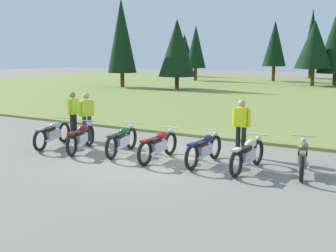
{
  "coord_description": "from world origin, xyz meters",
  "views": [
    {
      "loc": [
        5.94,
        -9.61,
        2.93
      ],
      "look_at": [
        0.0,
        0.6,
        0.9
      ],
      "focal_mm": 43.74,
      "sensor_mm": 36.0,
      "label": 1
    }
  ],
  "objects_px": {
    "motorcycle_cream": "(248,154)",
    "rider_with_back_turned": "(73,112)",
    "motorcycle_british_green": "(122,140)",
    "motorcycle_olive": "(303,157)",
    "motorcycle_silver": "(53,133)",
    "rider_in_hivis_vest": "(241,124)",
    "motorcycle_maroon": "(81,137)",
    "motorcycle_red": "(159,145)",
    "rider_checking_bike": "(87,114)",
    "motorcycle_navy": "(204,149)"
  },
  "relations": [
    {
      "from": "motorcycle_british_green",
      "to": "motorcycle_olive",
      "type": "bearing_deg",
      "value": 6.35
    },
    {
      "from": "motorcycle_cream",
      "to": "motorcycle_british_green",
      "type": "bearing_deg",
      "value": -177.6
    },
    {
      "from": "motorcycle_silver",
      "to": "motorcycle_british_green",
      "type": "distance_m",
      "value": 2.59
    },
    {
      "from": "motorcycle_silver",
      "to": "motorcycle_navy",
      "type": "relative_size",
      "value": 0.98
    },
    {
      "from": "motorcycle_maroon",
      "to": "rider_in_hivis_vest",
      "type": "distance_m",
      "value": 4.91
    },
    {
      "from": "motorcycle_british_green",
      "to": "motorcycle_olive",
      "type": "xyz_separation_m",
      "value": [
        5.16,
        0.57,
        0.0
      ]
    },
    {
      "from": "motorcycle_silver",
      "to": "motorcycle_cream",
      "type": "height_order",
      "value": "same"
    },
    {
      "from": "motorcycle_olive",
      "to": "rider_checking_bike",
      "type": "xyz_separation_m",
      "value": [
        -7.38,
        0.39,
        0.51
      ]
    },
    {
      "from": "motorcycle_red",
      "to": "motorcycle_maroon",
      "type": "bearing_deg",
      "value": -174.32
    },
    {
      "from": "motorcycle_british_green",
      "to": "motorcycle_silver",
      "type": "bearing_deg",
      "value": -173.43
    },
    {
      "from": "motorcycle_british_green",
      "to": "rider_checking_bike",
      "type": "distance_m",
      "value": 2.47
    },
    {
      "from": "motorcycle_maroon",
      "to": "motorcycle_red",
      "type": "xyz_separation_m",
      "value": [
        2.65,
        0.26,
        0.0
      ]
    },
    {
      "from": "rider_with_back_turned",
      "to": "rider_in_hivis_vest",
      "type": "xyz_separation_m",
      "value": [
        6.09,
        0.55,
        0.0
      ]
    },
    {
      "from": "motorcycle_olive",
      "to": "motorcycle_red",
      "type": "bearing_deg",
      "value": -170.7
    },
    {
      "from": "motorcycle_cream",
      "to": "rider_checking_bike",
      "type": "distance_m",
      "value": 6.17
    },
    {
      "from": "rider_with_back_turned",
      "to": "rider_in_hivis_vest",
      "type": "height_order",
      "value": "same"
    },
    {
      "from": "motorcycle_british_green",
      "to": "motorcycle_navy",
      "type": "distance_m",
      "value": 2.65
    },
    {
      "from": "motorcycle_red",
      "to": "motorcycle_olive",
      "type": "distance_m",
      "value": 3.89
    },
    {
      "from": "motorcycle_maroon",
      "to": "motorcycle_british_green",
      "type": "xyz_separation_m",
      "value": [
        1.34,
        0.32,
        0.0
      ]
    },
    {
      "from": "motorcycle_olive",
      "to": "rider_with_back_turned",
      "type": "xyz_separation_m",
      "value": [
        -8.1,
        0.48,
        0.51
      ]
    },
    {
      "from": "rider_with_back_turned",
      "to": "motorcycle_british_green",
      "type": "bearing_deg",
      "value": -19.8
    },
    {
      "from": "motorcycle_maroon",
      "to": "motorcycle_navy",
      "type": "height_order",
      "value": "same"
    },
    {
      "from": "motorcycle_olive",
      "to": "motorcycle_silver",
      "type": "bearing_deg",
      "value": -173.57
    },
    {
      "from": "motorcycle_maroon",
      "to": "rider_with_back_turned",
      "type": "bearing_deg",
      "value": 139.3
    },
    {
      "from": "motorcycle_silver",
      "to": "motorcycle_navy",
      "type": "distance_m",
      "value": 5.24
    },
    {
      "from": "motorcycle_olive",
      "to": "rider_in_hivis_vest",
      "type": "distance_m",
      "value": 2.31
    },
    {
      "from": "motorcycle_cream",
      "to": "motorcycle_olive",
      "type": "distance_m",
      "value": 1.35
    },
    {
      "from": "motorcycle_british_green",
      "to": "motorcycle_maroon",
      "type": "bearing_deg",
      "value": -166.58
    },
    {
      "from": "rider_checking_bike",
      "to": "rider_in_hivis_vest",
      "type": "relative_size",
      "value": 1.0
    },
    {
      "from": "motorcycle_silver",
      "to": "motorcycle_cream",
      "type": "relative_size",
      "value": 0.98
    },
    {
      "from": "motorcycle_cream",
      "to": "motorcycle_maroon",
      "type": "bearing_deg",
      "value": -174.73
    },
    {
      "from": "motorcycle_silver",
      "to": "rider_checking_bike",
      "type": "xyz_separation_m",
      "value": [
        0.36,
        1.26,
        0.51
      ]
    },
    {
      "from": "rider_checking_bike",
      "to": "motorcycle_navy",
      "type": "bearing_deg",
      "value": -9.19
    },
    {
      "from": "motorcycle_silver",
      "to": "motorcycle_olive",
      "type": "bearing_deg",
      "value": 6.43
    },
    {
      "from": "motorcycle_red",
      "to": "rider_in_hivis_vest",
      "type": "distance_m",
      "value": 2.53
    },
    {
      "from": "motorcycle_british_green",
      "to": "rider_checking_bike",
      "type": "relative_size",
      "value": 1.24
    },
    {
      "from": "motorcycle_cream",
      "to": "rider_checking_bike",
      "type": "relative_size",
      "value": 1.26
    },
    {
      "from": "motorcycle_navy",
      "to": "motorcycle_maroon",
      "type": "bearing_deg",
      "value": -172.88
    },
    {
      "from": "motorcycle_navy",
      "to": "rider_with_back_turned",
      "type": "xyz_separation_m",
      "value": [
        -5.57,
        0.88,
        0.51
      ]
    },
    {
      "from": "motorcycle_maroon",
      "to": "motorcycle_red",
      "type": "height_order",
      "value": "same"
    },
    {
      "from": "motorcycle_silver",
      "to": "motorcycle_maroon",
      "type": "relative_size",
      "value": 1.03
    },
    {
      "from": "motorcycle_navy",
      "to": "rider_checking_bike",
      "type": "bearing_deg",
      "value": 170.81
    },
    {
      "from": "motorcycle_silver",
      "to": "rider_in_hivis_vest",
      "type": "distance_m",
      "value": 6.06
    },
    {
      "from": "motorcycle_silver",
      "to": "motorcycle_british_green",
      "type": "height_order",
      "value": "same"
    },
    {
      "from": "motorcycle_cream",
      "to": "rider_with_back_turned",
      "type": "xyz_separation_m",
      "value": [
        -6.81,
        0.89,
        0.51
      ]
    },
    {
      "from": "motorcycle_silver",
      "to": "rider_with_back_turned",
      "type": "relative_size",
      "value": 1.24
    },
    {
      "from": "motorcycle_red",
      "to": "motorcycle_olive",
      "type": "bearing_deg",
      "value": 9.3
    },
    {
      "from": "motorcycle_olive",
      "to": "rider_with_back_turned",
      "type": "relative_size",
      "value": 1.25
    },
    {
      "from": "motorcycle_red",
      "to": "rider_with_back_turned",
      "type": "xyz_separation_m",
      "value": [
        -4.25,
        1.11,
        0.51
      ]
    },
    {
      "from": "motorcycle_maroon",
      "to": "motorcycle_red",
      "type": "relative_size",
      "value": 0.96
    }
  ]
}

